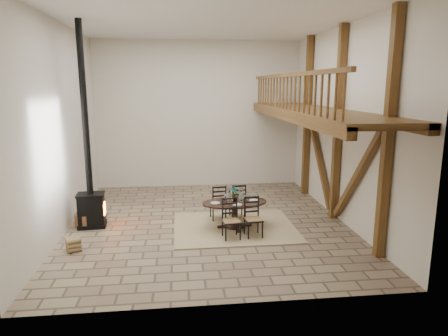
{
  "coord_description": "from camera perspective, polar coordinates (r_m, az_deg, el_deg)",
  "views": [
    {
      "loc": [
        -0.73,
        -9.88,
        3.51
      ],
      "look_at": [
        0.46,
        0.4,
        1.35
      ],
      "focal_mm": 32.0,
      "sensor_mm": 36.0,
      "label": 1
    }
  ],
  "objects": [
    {
      "name": "dining_table",
      "position": [
        10.02,
        1.52,
        -6.35
      ],
      "size": [
        1.73,
        1.9,
        1.04
      ],
      "rotation": [
        0.0,
        0.0,
        0.12
      ],
      "color": "black",
      "rests_on": "ground"
    },
    {
      "name": "rug",
      "position": [
        10.14,
        1.51,
        -8.42
      ],
      "size": [
        3.0,
        2.5,
        0.02
      ],
      "primitive_type": "cube",
      "color": "tan",
      "rests_on": "ground"
    },
    {
      "name": "wood_stove",
      "position": [
        10.41,
        -18.64,
        -2.12
      ],
      "size": [
        0.71,
        0.57,
        5.0
      ],
      "rotation": [
        0.0,
        0.0,
        0.08
      ],
      "color": "black",
      "rests_on": "ground"
    },
    {
      "name": "ground",
      "position": [
        10.51,
        -2.28,
        -7.75
      ],
      "size": [
        8.0,
        8.0,
        0.0
      ],
      "primitive_type": "plane",
      "color": "gray",
      "rests_on": "ground"
    },
    {
      "name": "room_shell",
      "position": [
        10.08,
        4.43,
        8.92
      ],
      "size": [
        7.02,
        8.02,
        5.01
      ],
      "color": "silver",
      "rests_on": "ground"
    },
    {
      "name": "log_stack",
      "position": [
        9.33,
        -20.7,
        -10.15
      ],
      "size": [
        0.39,
        0.39,
        0.3
      ],
      "rotation": [
        0.0,
        0.0,
        0.43
      ],
      "color": "tan",
      "rests_on": "ground"
    },
    {
      "name": "log_basket",
      "position": [
        10.71,
        -19.15,
        -6.95
      ],
      "size": [
        0.54,
        0.54,
        0.44
      ],
      "rotation": [
        0.0,
        0.0,
        -0.26
      ],
      "color": "brown",
      "rests_on": "ground"
    }
  ]
}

